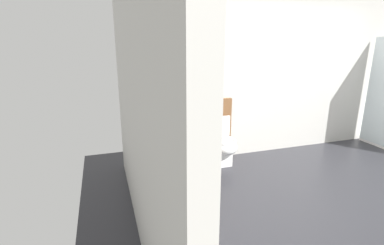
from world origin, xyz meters
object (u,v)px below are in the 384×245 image
Objects in this scene: vanity_sink_left at (163,144)px; toothbrush_cup at (142,116)px; toilet at (221,140)px; folded_hand_towel at (161,122)px; soap_dispenser at (177,112)px.

toothbrush_cup reaches higher than vanity_sink_left.
vanity_sink_left is at bearing -179.63° from toilet.
vanity_sink_left is 0.52m from toothbrush_cup.
folded_hand_towel is at bearing -171.12° from toilet.
soap_dispenser reaches higher than vanity_sink_left.
vanity_sink_left is 3.70× the size of toothbrush_cup.
toilet is 0.82m from soap_dispenser.
toothbrush_cup reaches higher than folded_hand_towel.
toothbrush_cup is (-1.20, 0.16, 0.45)m from toilet.
toilet reaches higher than soap_dispenser.
toothbrush_cup is 0.54m from soap_dispenser.
vanity_sink_left is 3.48× the size of folded_hand_towel.
folded_hand_towel reaches higher than vanity_sink_left.
toilet is 4.83× the size of toothbrush_cup.
vanity_sink_left is at bearing -147.17° from soap_dispenser.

